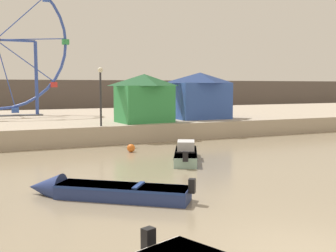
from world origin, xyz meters
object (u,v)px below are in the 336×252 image
(motorboat_navy_blue, at_px, (97,190))
(carnival_booth_green_kiosk, at_px, (144,97))
(promenade_lamp_near, at_px, (101,87))
(carnival_booth_blue_tent, at_px, (200,95))
(mooring_buoy_orange, at_px, (131,148))
(motorboat_seafoam, at_px, (186,152))

(motorboat_navy_blue, height_order, carnival_booth_green_kiosk, carnival_booth_green_kiosk)
(carnival_booth_green_kiosk, bearing_deg, promenade_lamp_near, -161.00)
(carnival_booth_blue_tent, height_order, mooring_buoy_orange, carnival_booth_blue_tent)
(carnival_booth_blue_tent, distance_m, promenade_lamp_near, 8.98)
(carnival_booth_blue_tent, xyz_separation_m, promenade_lamp_near, (-8.50, -2.86, 0.58))
(motorboat_seafoam, bearing_deg, carnival_booth_blue_tent, -4.94)
(motorboat_seafoam, xyz_separation_m, carnival_booth_blue_tent, (5.93, 9.37, 2.65))
(motorboat_navy_blue, relative_size, mooring_buoy_orange, 11.28)
(motorboat_navy_blue, bearing_deg, promenade_lamp_near, -68.19)
(motorboat_navy_blue, height_order, promenade_lamp_near, promenade_lamp_near)
(carnival_booth_blue_tent, height_order, carnival_booth_green_kiosk, carnival_booth_blue_tent)
(carnival_booth_blue_tent, bearing_deg, motorboat_seafoam, -121.21)
(mooring_buoy_orange, bearing_deg, motorboat_navy_blue, -116.06)
(promenade_lamp_near, relative_size, mooring_buoy_orange, 8.19)
(carnival_booth_blue_tent, xyz_separation_m, carnival_booth_green_kiosk, (-5.04, -1.35, -0.10))
(promenade_lamp_near, bearing_deg, carnival_booth_blue_tent, 18.60)
(motorboat_navy_blue, distance_m, carnival_booth_blue_tent, 19.28)
(promenade_lamp_near, bearing_deg, mooring_buoy_orange, -78.75)
(motorboat_navy_blue, xyz_separation_m, carnival_booth_blue_tent, (11.95, 14.88, 2.70))
(motorboat_navy_blue, xyz_separation_m, promenade_lamp_near, (3.46, 12.02, 3.28))
(carnival_booth_green_kiosk, relative_size, promenade_lamp_near, 1.12)
(motorboat_seafoam, bearing_deg, carnival_booth_green_kiosk, 21.08)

